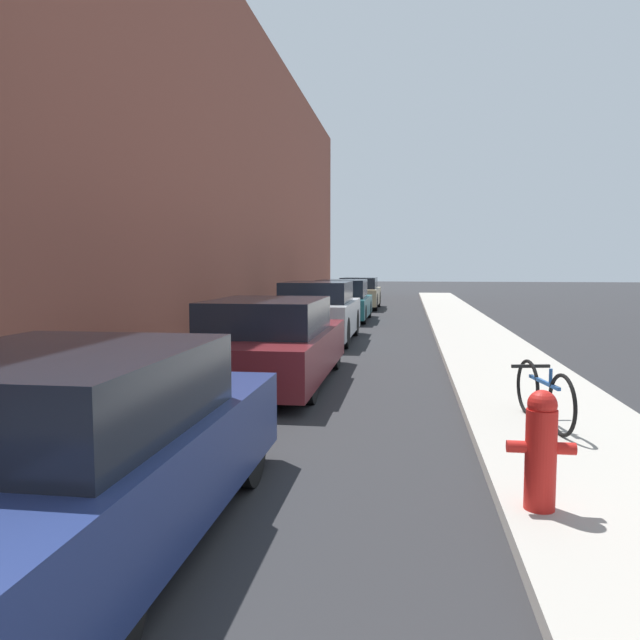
% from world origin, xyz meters
% --- Properties ---
extents(ground_plane, '(120.00, 120.00, 0.00)m').
position_xyz_m(ground_plane, '(0.00, 16.00, 0.00)').
color(ground_plane, '#28282B').
extents(sidewalk_left, '(2.00, 52.00, 0.12)m').
position_xyz_m(sidewalk_left, '(-2.90, 16.00, 0.06)').
color(sidewalk_left, '#ADA89E').
rests_on(sidewalk_left, ground).
extents(sidewalk_right, '(2.00, 52.00, 0.12)m').
position_xyz_m(sidewalk_right, '(2.90, 16.00, 0.06)').
color(sidewalk_right, '#ADA89E').
rests_on(sidewalk_right, ground).
extents(building_facade_left, '(0.70, 52.00, 10.06)m').
position_xyz_m(building_facade_left, '(-4.25, 16.00, 5.03)').
color(building_facade_left, brown).
rests_on(building_facade_left, ground).
extents(parked_car_navy, '(1.85, 4.00, 1.32)m').
position_xyz_m(parked_car_navy, '(-0.93, 5.36, 0.63)').
color(parked_car_navy, black).
rests_on(parked_car_navy, ground).
extents(parked_car_maroon, '(1.87, 4.50, 1.33)m').
position_xyz_m(parked_car_maroon, '(-0.92, 11.08, 0.63)').
color(parked_car_maroon, black).
rests_on(parked_car_maroon, ground).
extents(parked_car_silver, '(1.76, 4.08, 1.46)m').
position_xyz_m(parked_car_silver, '(-0.96, 16.53, 0.70)').
color(parked_car_silver, black).
rests_on(parked_car_silver, ground).
extents(parked_car_teal, '(1.76, 4.12, 1.38)m').
position_xyz_m(parked_car_teal, '(-0.97, 22.28, 0.65)').
color(parked_car_teal, black).
rests_on(parked_car_teal, ground).
extents(parked_car_champagne, '(1.69, 4.12, 1.35)m').
position_xyz_m(parked_car_champagne, '(-0.88, 28.14, 0.65)').
color(parked_car_champagne, black).
rests_on(parked_car_champagne, ground).
extents(fire_hydrant, '(0.47, 0.22, 0.85)m').
position_xyz_m(fire_hydrant, '(2.16, 6.16, 0.56)').
color(fire_hydrant, red).
rests_on(fire_hydrant, sidewalk_right).
extents(bicycle, '(0.45, 1.55, 0.64)m').
position_xyz_m(bicycle, '(2.68, 8.59, 0.45)').
color(bicycle, black).
rests_on(bicycle, sidewalk_right).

